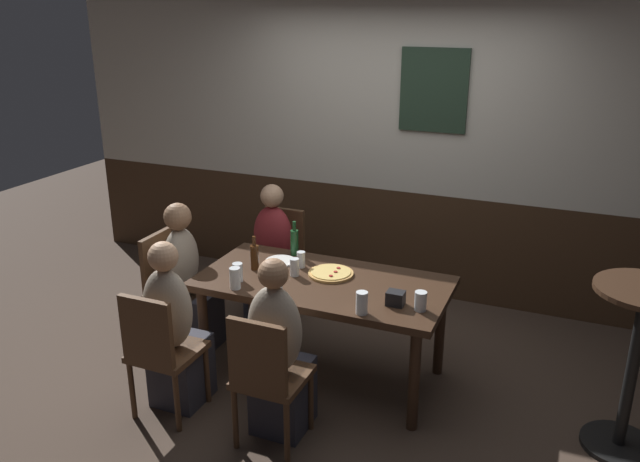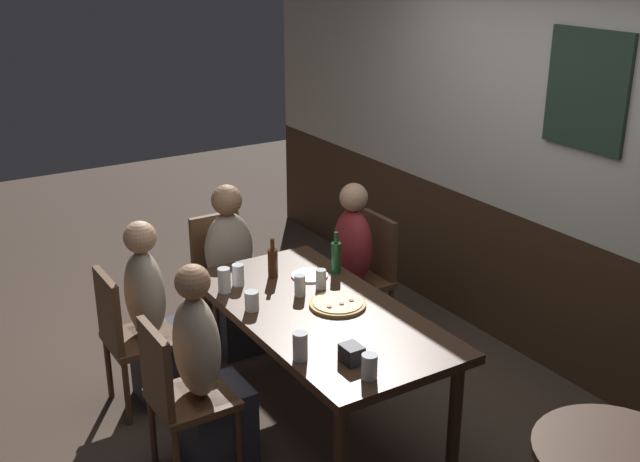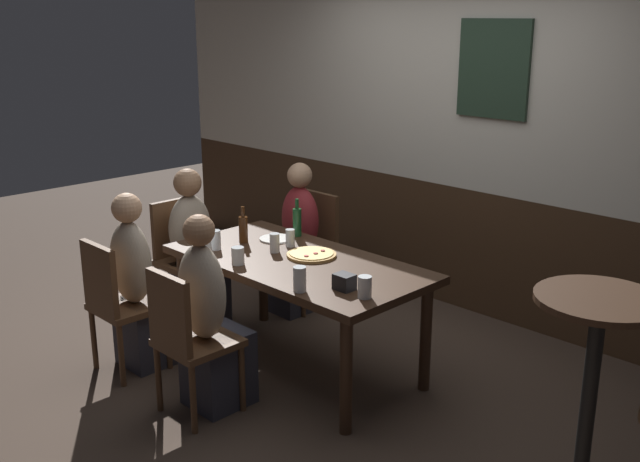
{
  "view_description": "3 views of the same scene",
  "coord_description": "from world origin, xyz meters",
  "px_view_note": "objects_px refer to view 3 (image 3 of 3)",
  "views": [
    {
      "loc": [
        1.54,
        -3.7,
        2.53
      ],
      "look_at": [
        -0.04,
        0.04,
        1.08
      ],
      "focal_mm": 36.1,
      "sensor_mm": 36.0,
      "label": 1
    },
    {
      "loc": [
        3.27,
        -2.03,
        2.66
      ],
      "look_at": [
        -0.18,
        0.12,
        1.12
      ],
      "focal_mm": 43.75,
      "sensor_mm": 36.0,
      "label": 2
    },
    {
      "loc": [
        3.19,
        -2.97,
        2.22
      ],
      "look_at": [
        0.13,
        0.07,
        0.94
      ],
      "focal_mm": 41.36,
      "sensor_mm": 36.0,
      "label": 3
    }
  ],
  "objects_px": {
    "chair_mid_near": "(187,336)",
    "plate_white_large": "(276,239)",
    "chair_left_near": "(117,300)",
    "highball_clear": "(290,239)",
    "beer_glass_half": "(300,281)",
    "chair_left_far": "(311,243)",
    "tumbler_water": "(365,288)",
    "pizza": "(311,255)",
    "tumbler_short": "(238,257)",
    "person_left_far": "(296,249)",
    "chair_head_west": "(182,252)",
    "pint_glass_pale": "(206,245)",
    "beer_bottle_green": "(297,221)",
    "person_head_west": "(195,258)",
    "pint_glass_amber": "(275,244)",
    "person_left_near": "(140,294)",
    "beer_bottle_brown": "(243,228)",
    "side_bar_table": "(590,387)",
    "beer_glass_tall": "(215,241)",
    "condiment_caddy": "(344,282)",
    "person_mid_near": "(210,328)",
    "dining_table": "(297,272)"
  },
  "relations": [
    {
      "from": "person_head_west",
      "to": "tumbler_short",
      "type": "distance_m",
      "value": 1.01
    },
    {
      "from": "chair_left_near",
      "to": "pint_glass_amber",
      "type": "distance_m",
      "value": 1.05
    },
    {
      "from": "dining_table",
      "to": "person_left_far",
      "type": "relative_size",
      "value": 1.49
    },
    {
      "from": "beer_glass_tall",
      "to": "beer_bottle_brown",
      "type": "bearing_deg",
      "value": 88.42
    },
    {
      "from": "person_left_near",
      "to": "tumbler_water",
      "type": "distance_m",
      "value": 1.59
    },
    {
      "from": "chair_head_west",
      "to": "tumbler_water",
      "type": "distance_m",
      "value": 2.02
    },
    {
      "from": "highball_clear",
      "to": "beer_glass_half",
      "type": "distance_m",
      "value": 0.82
    },
    {
      "from": "highball_clear",
      "to": "plate_white_large",
      "type": "relative_size",
      "value": 0.52
    },
    {
      "from": "chair_mid_near",
      "to": "plate_white_large",
      "type": "height_order",
      "value": "chair_mid_near"
    },
    {
      "from": "person_left_near",
      "to": "highball_clear",
      "type": "height_order",
      "value": "person_left_near"
    },
    {
      "from": "tumbler_short",
      "to": "pint_glass_amber",
      "type": "relative_size",
      "value": 0.87
    },
    {
      "from": "person_head_west",
      "to": "tumbler_water",
      "type": "height_order",
      "value": "person_head_west"
    },
    {
      "from": "tumbler_water",
      "to": "highball_clear",
      "type": "bearing_deg",
      "value": 160.8
    },
    {
      "from": "person_mid_near",
      "to": "tumbler_water",
      "type": "relative_size",
      "value": 9.6
    },
    {
      "from": "tumbler_water",
      "to": "tumbler_short",
      "type": "distance_m",
      "value": 0.93
    },
    {
      "from": "beer_bottle_green",
      "to": "person_head_west",
      "type": "bearing_deg",
      "value": -154.42
    },
    {
      "from": "person_left_far",
      "to": "pint_glass_amber",
      "type": "height_order",
      "value": "person_left_far"
    },
    {
      "from": "tumbler_short",
      "to": "plate_white_large",
      "type": "distance_m",
      "value": 0.55
    },
    {
      "from": "pint_glass_pale",
      "to": "condiment_caddy",
      "type": "relative_size",
      "value": 1.32
    },
    {
      "from": "chair_mid_near",
      "to": "highball_clear",
      "type": "bearing_deg",
      "value": 103.12
    },
    {
      "from": "chair_left_far",
      "to": "tumbler_water",
      "type": "bearing_deg",
      "value": -34.81
    },
    {
      "from": "plate_white_large",
      "to": "chair_left_far",
      "type": "bearing_deg",
      "value": 117.11
    },
    {
      "from": "tumbler_water",
      "to": "pizza",
      "type": "bearing_deg",
      "value": 157.9
    },
    {
      "from": "pint_glass_pale",
      "to": "condiment_caddy",
      "type": "height_order",
      "value": "pint_glass_pale"
    },
    {
      "from": "chair_head_west",
      "to": "person_left_far",
      "type": "height_order",
      "value": "person_left_far"
    },
    {
      "from": "chair_left_far",
      "to": "highball_clear",
      "type": "distance_m",
      "value": 0.91
    },
    {
      "from": "condiment_caddy",
      "to": "beer_bottle_green",
      "type": "bearing_deg",
      "value": 151.08
    },
    {
      "from": "person_left_near",
      "to": "pizza",
      "type": "bearing_deg",
      "value": 46.03
    },
    {
      "from": "chair_left_far",
      "to": "beer_bottle_green",
      "type": "bearing_deg",
      "value": -52.92
    },
    {
      "from": "beer_bottle_brown",
      "to": "highball_clear",
      "type": "bearing_deg",
      "value": 29.21
    },
    {
      "from": "beer_glass_half",
      "to": "person_head_west",
      "type": "bearing_deg",
      "value": 166.51
    },
    {
      "from": "chair_head_west",
      "to": "pint_glass_pale",
      "type": "height_order",
      "value": "pint_glass_pale"
    },
    {
      "from": "chair_mid_near",
      "to": "chair_left_far",
      "type": "height_order",
      "value": "same"
    },
    {
      "from": "chair_left_far",
      "to": "person_left_far",
      "type": "xyz_separation_m",
      "value": [
        -0.0,
        -0.16,
        -0.01
      ]
    },
    {
      "from": "chair_head_west",
      "to": "person_left_near",
      "type": "height_order",
      "value": "person_left_near"
    },
    {
      "from": "tumbler_short",
      "to": "beer_glass_tall",
      "type": "relative_size",
      "value": 0.85
    },
    {
      "from": "tumbler_short",
      "to": "beer_glass_half",
      "type": "bearing_deg",
      "value": -4.42
    },
    {
      "from": "tumbler_short",
      "to": "beer_bottle_brown",
      "type": "bearing_deg",
      "value": 136.58
    },
    {
      "from": "person_head_west",
      "to": "person_left_far",
      "type": "bearing_deg",
      "value": 62.47
    },
    {
      "from": "person_head_west",
      "to": "chair_mid_near",
      "type": "bearing_deg",
      "value": -37.4
    },
    {
      "from": "person_head_west",
      "to": "beer_glass_tall",
      "type": "height_order",
      "value": "person_head_west"
    },
    {
      "from": "plate_white_large",
      "to": "tumbler_water",
      "type": "bearing_deg",
      "value": -17.76
    },
    {
      "from": "chair_mid_near",
      "to": "beer_bottle_brown",
      "type": "bearing_deg",
      "value": 121.8
    },
    {
      "from": "person_head_west",
      "to": "pint_glass_pale",
      "type": "xyz_separation_m",
      "value": [
        0.62,
        -0.34,
        0.31
      ]
    },
    {
      "from": "beer_bottle_green",
      "to": "side_bar_table",
      "type": "distance_m",
      "value": 2.37
    },
    {
      "from": "person_left_near",
      "to": "beer_bottle_brown",
      "type": "bearing_deg",
      "value": 71.27
    },
    {
      "from": "chair_mid_near",
      "to": "beer_glass_half",
      "type": "xyz_separation_m",
      "value": [
        0.41,
        0.48,
        0.31
      ]
    },
    {
      "from": "chair_head_west",
      "to": "beer_glass_tall",
      "type": "relative_size",
      "value": 6.85
    },
    {
      "from": "chair_mid_near",
      "to": "chair_left_near",
      "type": "bearing_deg",
      "value": 180.0
    },
    {
      "from": "person_mid_near",
      "to": "plate_white_large",
      "type": "relative_size",
      "value": 5.28
    }
  ]
}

